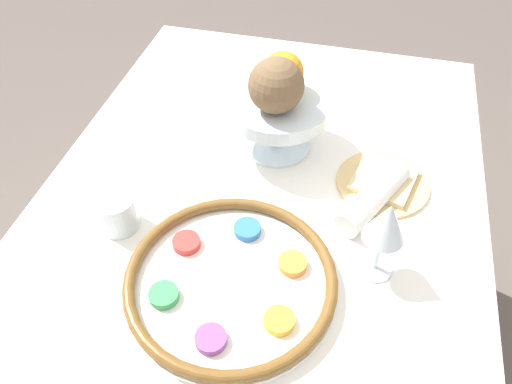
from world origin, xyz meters
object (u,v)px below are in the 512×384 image
wine_glass (386,225)px  cup_near (117,212)px  coconut (278,86)px  napkin_roll (373,197)px  seder_plate (230,280)px  orange_fruit (281,73)px  bread_plate (383,182)px  fruit_stand (277,111)px

wine_glass → cup_near: (-0.01, 0.45, -0.08)m
coconut → napkin_roll: 0.27m
napkin_roll → cup_near: bearing=109.5°
napkin_roll → wine_glass: bearing=-173.1°
seder_plate → cup_near: (0.08, 0.23, 0.02)m
seder_plate → cup_near: bearing=71.6°
orange_fruit → bread_plate: 0.29m
wine_glass → bread_plate: size_ratio=0.87×
napkin_roll → cup_near: size_ratio=2.63×
fruit_stand → orange_fruit: (0.03, 0.00, 0.07)m
wine_glass → seder_plate: bearing=111.9°
fruit_stand → orange_fruit: size_ratio=2.53×
seder_plate → cup_near: 0.24m
wine_glass → cup_near: wine_glass is taller
wine_glass → cup_near: bearing=91.9°
bread_plate → cup_near: 0.50m
orange_fruit → cup_near: orange_fruit is taller
orange_fruit → napkin_roll: bearing=-126.2°
coconut → fruit_stand: bearing=9.3°
orange_fruit → coconut: bearing=-174.7°
fruit_stand → bread_plate: 0.25m
coconut → seder_plate: bearing=179.2°
napkin_roll → fruit_stand: bearing=59.4°
coconut → wine_glass: bearing=-136.6°
cup_near → wine_glass: bearing=-88.1°
wine_glass → bread_plate: (0.20, 0.00, -0.10)m
bread_plate → orange_fruit: bearing=68.0°
seder_plate → napkin_roll: bearing=-42.2°
orange_fruit → bread_plate: bearing=-112.0°
bread_plate → cup_near: bearing=115.6°
wine_glass → napkin_roll: bearing=6.9°
wine_glass → fruit_stand: bearing=40.6°
fruit_stand → napkin_roll: (-0.12, -0.21, -0.07)m
bread_plate → cup_near: cup_near is taller
orange_fruit → coconut: (-0.06, -0.01, 0.01)m
seder_plate → coconut: (0.32, -0.00, 0.16)m
seder_plate → coconut: coconut is taller
wine_glass → orange_fruit: size_ratio=1.89×
orange_fruit → napkin_roll: (-0.15, -0.21, -0.14)m
bread_plate → coconut: bearing=81.9°
napkin_roll → orange_fruit: bearing=53.8°
bread_plate → cup_near: size_ratio=2.49×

